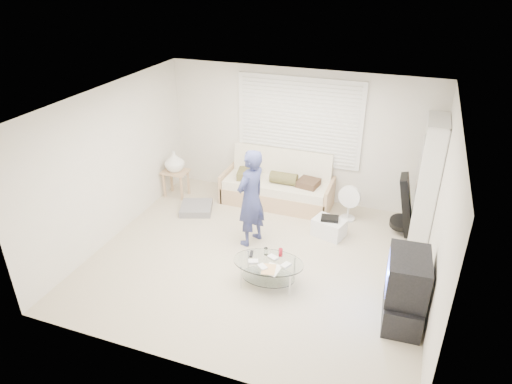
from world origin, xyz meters
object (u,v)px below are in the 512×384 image
at_px(tv_unit, 405,289).
at_px(coffee_table, 268,266).
at_px(futon_sofa, 278,187).
at_px(bookshelf, 428,180).

height_order(tv_unit, coffee_table, tv_unit).
bearing_deg(futon_sofa, bookshelf, -5.38).
relative_size(bookshelf, tv_unit, 2.11).
height_order(bookshelf, coffee_table, bookshelf).
height_order(futon_sofa, coffee_table, futon_sofa).
bearing_deg(bookshelf, tv_unit, -93.21).
bearing_deg(coffee_table, tv_unit, -2.66).
distance_m(futon_sofa, coffee_table, 2.47).
relative_size(futon_sofa, coffee_table, 1.93).
relative_size(futon_sofa, bookshelf, 1.02).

